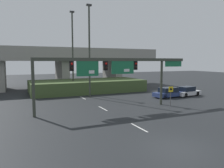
{
  "coord_description": "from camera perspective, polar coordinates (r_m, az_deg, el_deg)",
  "views": [
    {
      "loc": [
        -8.56,
        -9.76,
        5.05
      ],
      "look_at": [
        0.0,
        9.27,
        2.88
      ],
      "focal_mm": 35.0,
      "sensor_mm": 36.0,
      "label": 1
    }
  ],
  "objects": [
    {
      "name": "ground_plane",
      "position": [
        13.93,
        16.47,
        -15.57
      ],
      "size": [
        160.0,
        160.0,
        0.0
      ],
      "primitive_type": "plane",
      "color": "black"
    },
    {
      "name": "lane_markings",
      "position": [
        27.04,
        -5.34,
        -4.84
      ],
      "size": [
        0.14,
        24.72,
        0.01
      ],
      "color": "silver",
      "rests_on": "ground"
    },
    {
      "name": "signal_gantry",
      "position": [
        22.75,
        0.57,
        4.38
      ],
      "size": [
        17.18,
        0.44,
        5.39
      ],
      "color": "#383D33",
      "rests_on": "ground"
    },
    {
      "name": "highway_light_pole_far",
      "position": [
        30.49,
        -5.93,
        9.07
      ],
      "size": [
        0.7,
        0.36,
        12.72
      ],
      "color": "#383D33",
      "rests_on": "ground"
    },
    {
      "name": "parked_sedan_mid_right",
      "position": [
        33.91,
        18.97,
        -1.85
      ],
      "size": [
        4.5,
        2.44,
        1.39
      ],
      "rotation": [
        0.0,
        0.0,
        0.16
      ],
      "color": "silver",
      "rests_on": "ground"
    },
    {
      "name": "overpass_bridge",
      "position": [
        43.57,
        -12.96,
        5.92
      ],
      "size": [
        37.58,
        9.01,
        7.53
      ],
      "color": "gray",
      "rests_on": "ground"
    },
    {
      "name": "parked_sedan_near_right",
      "position": [
        31.83,
        14.66,
        -2.2
      ],
      "size": [
        4.87,
        2.1,
        1.4
      ],
      "rotation": [
        0.0,
        0.0,
        0.07
      ],
      "color": "navy",
      "rests_on": "ground"
    },
    {
      "name": "speed_limit_sign",
      "position": [
        25.29,
        15.08,
        -2.33
      ],
      "size": [
        0.6,
        0.11,
        2.3
      ],
      "color": "#4C4C4C",
      "rests_on": "ground"
    },
    {
      "name": "highway_light_pole_near",
      "position": [
        35.66,
        -10.24,
        8.69
      ],
      "size": [
        0.7,
        0.36,
        12.88
      ],
      "color": "#383D33",
      "rests_on": "ground"
    },
    {
      "name": "grass_embankment",
      "position": [
        36.89,
        -6.48,
        -0.46
      ],
      "size": [
        18.39,
        8.12,
        1.92
      ],
      "color": "#42562D",
      "rests_on": "ground"
    }
  ]
}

